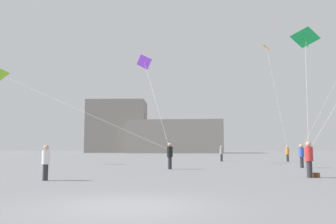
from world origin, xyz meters
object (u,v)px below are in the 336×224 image
object	(u,v)px
person_in_blue	(301,155)
person_in_grey	(221,153)
kite_emerald_delta	(305,39)
person_in_white	(46,161)
kite_violet_delta	(145,63)
kite_lime_delta	(0,75)
handbag_beside_flyer	(316,175)
person_in_black	(170,155)
building_left_hall	(118,127)
person_in_red	(309,158)
kite_amber_delta	(267,49)
person_in_orange	(287,153)
building_centre_hall	(176,137)

from	to	relation	value
person_in_blue	person_in_grey	size ratio (longest dim) A/B	1.03
person_in_grey	kite_emerald_delta	bearing A→B (deg)	39.12
person_in_white	kite_violet_delta	xyz separation A→B (m)	(2.43, 16.82, 8.72)
person_in_blue	kite_lime_delta	distance (m)	26.69
kite_emerald_delta	handbag_beside_flyer	xyz separation A→B (m)	(-0.58, -2.37, -7.67)
person_in_black	kite_lime_delta	bearing A→B (deg)	106.59
person_in_black	building_left_hall	world-z (taller)	building_left_hall
person_in_red	kite_amber_delta	size ratio (longest dim) A/B	0.14
kite_amber_delta	person_in_orange	bearing A→B (deg)	-80.88
kite_lime_delta	person_in_black	bearing A→B (deg)	-21.68
person_in_blue	building_centre_hall	world-z (taller)	building_centre_hall
person_in_grey	kite_violet_delta	world-z (taller)	kite_violet_delta
person_in_red	kite_violet_delta	world-z (taller)	kite_violet_delta
building_centre_hall	kite_emerald_delta	bearing A→B (deg)	-82.98
person_in_black	kite_emerald_delta	bearing A→B (deg)	-77.00
person_in_blue	building_left_hall	world-z (taller)	building_left_hall
person_in_red	building_centre_hall	xyz separation A→B (m)	(-8.55, 79.44, 3.53)
kite_amber_delta	person_in_black	bearing A→B (deg)	-122.05
kite_amber_delta	handbag_beside_flyer	xyz separation A→B (m)	(-3.65, -23.97, -13.41)
kite_lime_delta	kite_emerald_delta	bearing A→B (deg)	-22.92
person_in_black	person_in_blue	bearing A→B (deg)	-39.20
person_in_black	kite_emerald_delta	distance (m)	11.22
person_in_blue	kite_lime_delta	bearing A→B (deg)	-50.71
person_in_red	person_in_black	bearing A→B (deg)	55.42
kite_violet_delta	person_in_black	bearing A→B (deg)	-71.79
person_in_red	handbag_beside_flyer	size ratio (longest dim) A/B	5.53
kite_emerald_delta	building_left_hall	world-z (taller)	building_left_hall
kite_lime_delta	building_left_hall	bearing A→B (deg)	92.85
person_in_white	kite_emerald_delta	xyz separation A→B (m)	(13.29, 4.54, 6.92)
building_left_hall	person_in_white	bearing A→B (deg)	-80.75
person_in_grey	person_in_white	world-z (taller)	person_in_grey
person_in_blue	handbag_beside_flyer	xyz separation A→B (m)	(-2.09, -8.31, -0.82)
person_in_grey	building_left_hall	size ratio (longest dim) A/B	0.10
building_centre_hall	kite_violet_delta	bearing A→B (deg)	-91.23
person_in_white	handbag_beside_flyer	distance (m)	12.92
person_in_orange	person_in_black	size ratio (longest dim) A/B	0.92
building_left_hall	handbag_beside_flyer	size ratio (longest dim) A/B	53.90
kite_lime_delta	kite_amber_delta	bearing A→B (deg)	23.15
kite_violet_delta	kite_emerald_delta	bearing A→B (deg)	-48.52
person_in_black	kite_violet_delta	distance (m)	12.39
person_in_blue	person_in_orange	xyz separation A→B (m)	(2.28, 11.19, -0.03)
person_in_grey	handbag_beside_flyer	size ratio (longest dim) A/B	5.23
person_in_black	building_centre_hall	bearing A→B (deg)	39.36
kite_amber_delta	building_left_hall	size ratio (longest dim) A/B	0.74
person_in_black	kite_violet_delta	world-z (taller)	kite_violet_delta
person_in_white	kite_lime_delta	size ratio (longest dim) A/B	0.09
handbag_beside_flyer	person_in_red	bearing A→B (deg)	-164.05
person_in_grey	person_in_white	xyz separation A→B (m)	(-10.17, -21.99, -0.05)
kite_amber_delta	kite_violet_delta	size ratio (longest dim) A/B	1.36
person_in_white	kite_emerald_delta	bearing A→B (deg)	157.14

